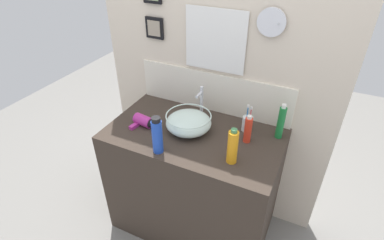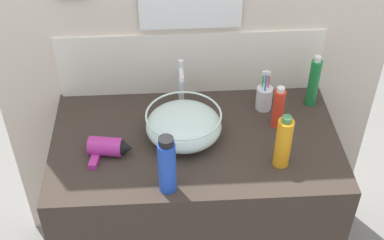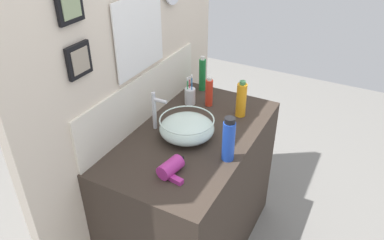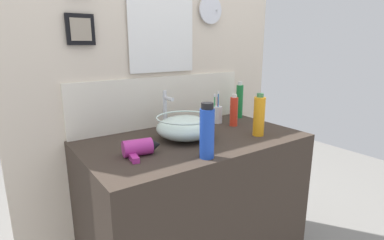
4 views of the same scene
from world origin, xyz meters
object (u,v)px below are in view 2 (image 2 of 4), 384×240
Objects in this scene: toothbrush_cup at (264,98)px; spray_bottle at (314,82)px; faucet at (181,82)px; soap_dispenser at (278,108)px; hair_drier at (109,148)px; glass_bowl_sink at (184,125)px; shampoo_bottle at (283,142)px; lotion_bottle at (167,165)px.

spray_bottle reaches higher than toothbrush_cup.
faucet is at bearing 174.87° from toothbrush_cup.
toothbrush_cup is (0.35, -0.03, -0.07)m from faucet.
faucet reaches higher than soap_dispenser.
spray_bottle reaches higher than faucet.
hair_drier is at bearing -136.12° from faucet.
soap_dispenser is (0.67, 0.13, 0.06)m from hair_drier.
faucet is at bearing 90.00° from glass_bowl_sink.
shampoo_bottle is at bearing -45.86° from faucet.
soap_dispenser is at bearing 83.71° from shampoo_bottle.
faucet is at bearing 43.88° from hair_drier.
spray_bottle is at bearing 61.16° from shampoo_bottle.
spray_bottle is at bearing 4.44° from toothbrush_cup.
soap_dispenser is (0.04, -0.12, 0.04)m from toothbrush_cup.
soap_dispenser is at bearing 7.58° from glass_bowl_sink.
spray_bottle is at bearing 36.14° from lotion_bottle.
faucet is 1.13× the size of toothbrush_cup.
faucet is (0.00, 0.20, 0.07)m from glass_bowl_sink.
spray_bottle is (0.21, 0.02, 0.06)m from toothbrush_cup.
shampoo_bottle is 0.44m from lotion_bottle.
toothbrush_cup is (0.64, 0.25, 0.02)m from hair_drier.
spray_bottle reaches higher than hair_drier.
spray_bottle is (0.17, 0.13, 0.02)m from soap_dispenser.
faucet is 0.36m from toothbrush_cup.
spray_bottle is (0.20, 0.35, 0.01)m from shampoo_bottle.
glass_bowl_sink is 0.39m from toothbrush_cup.
lotion_bottle is 0.56m from soap_dispenser.
hair_drier is 0.74× the size of spray_bottle.
glass_bowl_sink is 0.21m from faucet.
glass_bowl_sink is 0.29m from lotion_bottle.
faucet is 0.94× the size of lotion_bottle.
soap_dispenser reaches higher than hair_drier.
hair_drier is 0.66m from shampoo_bottle.
toothbrush_cup is 0.84× the size of spray_bottle.
glass_bowl_sink is 1.68× the size of hair_drier.
hair_drier is at bearing -162.59° from spray_bottle.
toothbrush_cup is 0.61m from lotion_bottle.
spray_bottle reaches higher than glass_bowl_sink.
spray_bottle is at bearing 37.72° from soap_dispenser.
faucet is 1.00× the size of shampoo_bottle.
soap_dispenser is (0.02, 0.22, -0.02)m from shampoo_bottle.
shampoo_bottle is at bearing -88.14° from toothbrush_cup.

